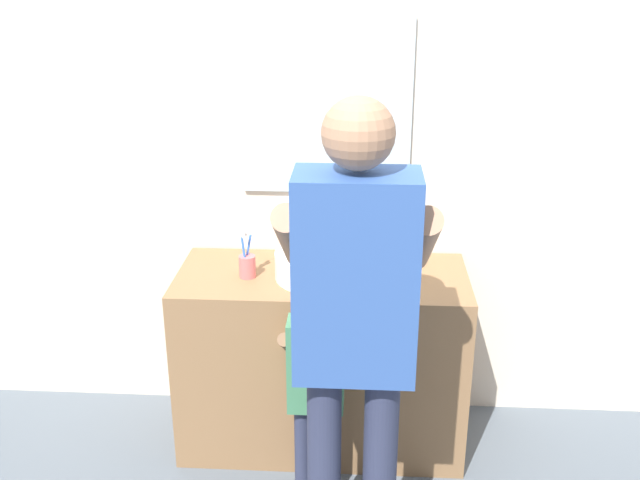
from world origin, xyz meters
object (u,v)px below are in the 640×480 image
Objects in this scene: child_toddler at (316,377)px; adult_parent at (355,305)px; soap_bottle at (403,258)px; toothbrush_cup at (247,265)px.

adult_parent reaches higher than child_toddler.
soap_bottle is 0.64m from child_toddler.
adult_parent is (0.46, -0.66, 0.15)m from toothbrush_cup.
adult_parent is at bearing -63.89° from child_toddler.
soap_bottle is 0.78m from adult_parent.
toothbrush_cup is 0.57m from child_toddler.
soap_bottle is at bearing 75.41° from adult_parent.
soap_bottle is at bearing 52.45° from child_toddler.
child_toddler is (0.31, -0.36, -0.31)m from toothbrush_cup.
adult_parent reaches higher than soap_bottle.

